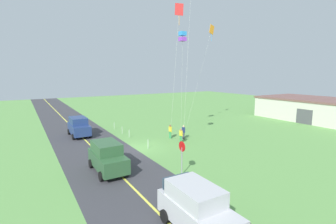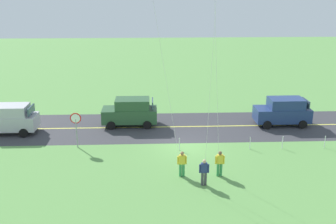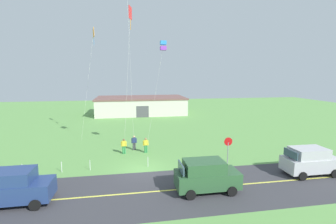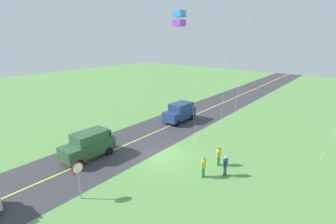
{
  "view_description": "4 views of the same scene",
  "coord_description": "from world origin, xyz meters",
  "px_view_note": "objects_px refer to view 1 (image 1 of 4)",
  "views": [
    {
      "loc": [
        21.77,
        -9.8,
        7.37
      ],
      "look_at": [
        3.16,
        1.45,
        3.98
      ],
      "focal_mm": 26.09,
      "sensor_mm": 36.0,
      "label": 1
    },
    {
      "loc": [
        2.37,
        25.65,
        10.95
      ],
      "look_at": [
        1.34,
        0.87,
        2.86
      ],
      "focal_mm": 41.81,
      "sensor_mm": 36.0,
      "label": 2
    },
    {
      "loc": [
        -1.12,
        -19.56,
        8.04
      ],
      "look_at": [
        2.49,
        1.48,
        4.75
      ],
      "focal_mm": 25.53,
      "sensor_mm": 36.0,
      "label": 3
    },
    {
      "loc": [
        14.24,
        12.35,
        9.76
      ],
      "look_at": [
        1.18,
        1.7,
        4.55
      ],
      "focal_mm": 25.67,
      "sensor_mm": 36.0,
      "label": 4
    }
  ],
  "objects_px": {
    "person_adult_near": "(181,135)",
    "person_adult_companion": "(170,131)",
    "car_suv_foreground": "(107,157)",
    "kite_blue_mid": "(179,13)",
    "stop_sign": "(182,151)",
    "warehouse_distant": "(322,110)",
    "person_child_watcher": "(183,132)",
    "kite_green_far": "(211,32)",
    "kite_red_low": "(182,37)",
    "car_parked_west_near": "(79,126)",
    "car_parked_east_near": "(197,208)"
  },
  "relations": [
    {
      "from": "person_adult_near",
      "to": "person_adult_companion",
      "type": "height_order",
      "value": "same"
    },
    {
      "from": "car_suv_foreground",
      "to": "kite_blue_mid",
      "type": "xyz_separation_m",
      "value": [
        -4.79,
        9.63,
        12.57
      ]
    },
    {
      "from": "stop_sign",
      "to": "warehouse_distant",
      "type": "xyz_separation_m",
      "value": [
        -5.98,
        31.09,
        -0.05
      ]
    },
    {
      "from": "person_adult_companion",
      "to": "warehouse_distant",
      "type": "distance_m",
      "value": 26.58
    },
    {
      "from": "person_adult_near",
      "to": "kite_blue_mid",
      "type": "bearing_deg",
      "value": -8.39
    },
    {
      "from": "person_child_watcher",
      "to": "kite_green_far",
      "type": "xyz_separation_m",
      "value": [
        -4.73,
        7.83,
        12.29
      ]
    },
    {
      "from": "car_suv_foreground",
      "to": "kite_red_low",
      "type": "xyz_separation_m",
      "value": [
        -1.78,
        8.05,
        9.64
      ]
    },
    {
      "from": "kite_green_far",
      "to": "kite_blue_mid",
      "type": "bearing_deg",
      "value": -61.5
    },
    {
      "from": "car_parked_west_near",
      "to": "car_parked_east_near",
      "type": "height_order",
      "value": "same"
    },
    {
      "from": "person_adult_near",
      "to": "kite_red_low",
      "type": "xyz_separation_m",
      "value": [
        1.71,
        -1.07,
        9.93
      ]
    },
    {
      "from": "car_parked_west_near",
      "to": "person_adult_companion",
      "type": "relative_size",
      "value": 2.75
    },
    {
      "from": "car_parked_west_near",
      "to": "kite_green_far",
      "type": "bearing_deg",
      "value": 80.34
    },
    {
      "from": "person_adult_near",
      "to": "person_child_watcher",
      "type": "height_order",
      "value": "same"
    },
    {
      "from": "car_suv_foreground",
      "to": "car_parked_east_near",
      "type": "bearing_deg",
      "value": 8.36
    },
    {
      "from": "kite_green_far",
      "to": "warehouse_distant",
      "type": "height_order",
      "value": "kite_green_far"
    },
    {
      "from": "warehouse_distant",
      "to": "kite_green_far",
      "type": "bearing_deg",
      "value": -111.74
    },
    {
      "from": "car_suv_foreground",
      "to": "car_parked_east_near",
      "type": "relative_size",
      "value": 1.0
    },
    {
      "from": "car_parked_east_near",
      "to": "warehouse_distant",
      "type": "bearing_deg",
      "value": 108.94
    },
    {
      "from": "car_parked_east_near",
      "to": "person_adult_companion",
      "type": "bearing_deg",
      "value": 152.56
    },
    {
      "from": "kite_green_far",
      "to": "stop_sign",
      "type": "bearing_deg",
      "value": -46.58
    },
    {
      "from": "stop_sign",
      "to": "person_child_watcher",
      "type": "distance_m",
      "value": 10.11
    },
    {
      "from": "car_suv_foreground",
      "to": "person_child_watcher",
      "type": "xyz_separation_m",
      "value": [
        -4.66,
        10.27,
        -0.29
      ]
    },
    {
      "from": "person_adult_near",
      "to": "kite_green_far",
      "type": "xyz_separation_m",
      "value": [
        -5.9,
        8.98,
        12.29
      ]
    },
    {
      "from": "car_parked_west_near",
      "to": "warehouse_distant",
      "type": "distance_m",
      "value": 36.53
    },
    {
      "from": "car_parked_west_near",
      "to": "stop_sign",
      "type": "relative_size",
      "value": 1.72
    },
    {
      "from": "person_child_watcher",
      "to": "kite_red_low",
      "type": "bearing_deg",
      "value": -41.47
    },
    {
      "from": "car_parked_west_near",
      "to": "kite_blue_mid",
      "type": "relative_size",
      "value": 0.3
    },
    {
      "from": "kite_red_low",
      "to": "car_parked_east_near",
      "type": "bearing_deg",
      "value": -31.14
    },
    {
      "from": "kite_red_low",
      "to": "kite_blue_mid",
      "type": "relative_size",
      "value": 0.77
    },
    {
      "from": "car_suv_foreground",
      "to": "car_parked_west_near",
      "type": "height_order",
      "value": "same"
    },
    {
      "from": "car_parked_west_near",
      "to": "kite_green_far",
      "type": "xyz_separation_m",
      "value": [
        3.01,
        17.72,
        12.0
      ]
    },
    {
      "from": "person_child_watcher",
      "to": "kite_blue_mid",
      "type": "xyz_separation_m",
      "value": [
        -0.13,
        -0.64,
        12.86
      ]
    },
    {
      "from": "person_child_watcher",
      "to": "kite_red_low",
      "type": "distance_m",
      "value": 10.58
    },
    {
      "from": "person_child_watcher",
      "to": "kite_blue_mid",
      "type": "bearing_deg",
      "value": -105.38
    },
    {
      "from": "car_suv_foreground",
      "to": "kite_red_low",
      "type": "bearing_deg",
      "value": 102.49
    },
    {
      "from": "car_parked_west_near",
      "to": "stop_sign",
      "type": "distance_m",
      "value": 16.46
    },
    {
      "from": "person_adult_near",
      "to": "kite_blue_mid",
      "type": "distance_m",
      "value": 12.94
    },
    {
      "from": "car_suv_foreground",
      "to": "stop_sign",
      "type": "relative_size",
      "value": 1.72
    },
    {
      "from": "person_child_watcher",
      "to": "kite_green_far",
      "type": "bearing_deg",
      "value": 117.32
    },
    {
      "from": "person_child_watcher",
      "to": "person_adult_near",
      "type": "bearing_deg",
      "value": -48.29
    },
    {
      "from": "car_parked_east_near",
      "to": "stop_sign",
      "type": "distance_m",
      "value": 6.55
    },
    {
      "from": "person_child_watcher",
      "to": "kite_red_low",
      "type": "relative_size",
      "value": 0.14
    },
    {
      "from": "kite_green_far",
      "to": "warehouse_distant",
      "type": "distance_m",
      "value": 21.96
    },
    {
      "from": "kite_red_low",
      "to": "kite_green_far",
      "type": "bearing_deg",
      "value": 127.11
    },
    {
      "from": "car_suv_foreground",
      "to": "kite_green_far",
      "type": "height_order",
      "value": "kite_green_far"
    },
    {
      "from": "kite_red_low",
      "to": "warehouse_distant",
      "type": "bearing_deg",
      "value": 91.37
    },
    {
      "from": "kite_blue_mid",
      "to": "car_parked_east_near",
      "type": "bearing_deg",
      "value": -30.44
    },
    {
      "from": "person_adult_near",
      "to": "person_child_watcher",
      "type": "distance_m",
      "value": 1.64
    },
    {
      "from": "car_parked_west_near",
      "to": "person_adult_companion",
      "type": "xyz_separation_m",
      "value": [
        6.66,
        8.78,
        -0.29
      ]
    },
    {
      "from": "car_suv_foreground",
      "to": "kite_green_far",
      "type": "bearing_deg",
      "value": 117.42
    }
  ]
}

